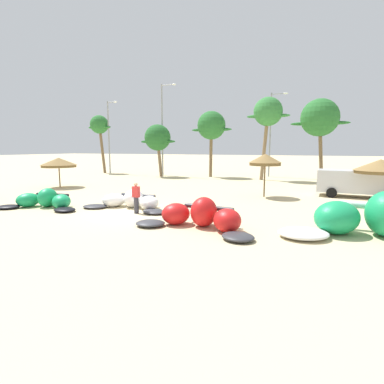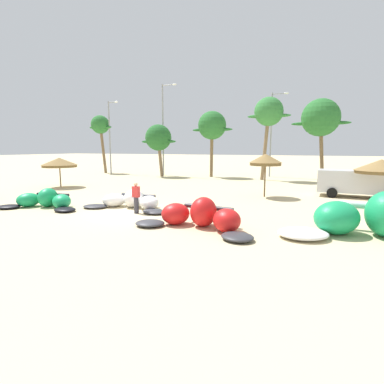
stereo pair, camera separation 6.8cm
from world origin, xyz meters
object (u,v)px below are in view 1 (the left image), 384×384
Objects in this scene: person_near_kites at (136,198)px; palm_leftmost at (99,126)px; beach_umbrella_near_van at (59,162)px; lamppost_west_center at (163,126)px; lamppost_east_center at (271,131)px; parked_van at (356,181)px; lamppost_west at (109,134)px; palm_center_right at (320,118)px; palm_center_left at (268,113)px; beach_umbrella_near_palms at (380,166)px; palm_left_of_gap at (211,126)px; kite_center at (200,217)px; beach_umbrella_middle at (265,160)px; kite_left_of_center at (131,201)px; kite_left at (45,200)px; palm_left at (158,138)px.

palm_leftmost is (-18.86, 20.04, 5.44)m from person_near_kites.
beach_umbrella_near_van is 13.70m from person_near_kites.
lamppost_west_center is 12.78m from lamppost_east_center.
palm_leftmost reaches higher than person_near_kites.
lamppost_west is at bearing 161.17° from parked_van.
lamppost_west_center is at bearing -1.15° from lamppost_west.
palm_center_left is at bearing -163.72° from palm_center_right.
beach_umbrella_near_van reaches higher than parked_van.
palm_center_right is at bearing 109.18° from beach_umbrella_near_palms.
palm_left_of_gap reaches higher than person_near_kites.
person_near_kites reaches higher than kite_center.
lamppost_east_center is at bearing 92.32° from kite_center.
beach_umbrella_middle is 0.36× the size of palm_center_right.
parked_van is 0.54× the size of lamppost_east_center.
lamppost_west is (-16.26, 19.02, 4.81)m from kite_left_of_center.
palm_center_right reaches higher than beach_umbrella_middle.
palm_center_right is (20.27, 14.45, 4.20)m from beach_umbrella_near_van.
lamppost_west_center is at bearing 99.67° from kite_left.
palm_left is 2.07m from lamppost_west_center.
palm_left_of_gap reaches higher than parked_van.
lamppost_west_center reaches higher than parked_van.
kite_left is 3.09× the size of person_near_kites.
kite_left_of_center is at bearing -100.55° from lamppost_east_center.
kite_left is 0.53× the size of lamppost_west.
lamppost_east_center is (-2.02, 15.38, 2.77)m from beach_umbrella_middle.
kite_center is at bearing -3.69° from kite_left.
kite_left is 20.67m from beach_umbrella_near_palms.
palm_left_of_gap reaches higher than kite_center.
lamppost_west reaches higher than palm_left.
beach_umbrella_middle is 6.45m from parked_van.
beach_umbrella_near_van is 24.40m from beach_umbrella_near_palms.
beach_umbrella_near_palms is 1.97× the size of person_near_kites.
beach_umbrella_near_van is at bearing -103.39° from palm_left.
beach_umbrella_near_palms is at bearing 12.55° from beach_umbrella_middle.
beach_umbrella_near_palms is at bearing 30.15° from kite_left.
kite_left_of_center is at bearing -131.59° from beach_umbrella_middle.
palm_left is (-8.11, 17.43, 4.10)m from kite_left_of_center.
lamppost_west_center is (8.14, -0.16, 0.79)m from lamppost_west.
parked_van is (6.81, 11.84, 0.60)m from kite_center.
palm_left_of_gap is 14.10m from lamppost_west.
beach_umbrella_near_van is at bearing -172.52° from beach_umbrella_near_palms.
palm_left reaches higher than parked_van.
beach_umbrella_middle is (10.78, 8.78, 2.16)m from kite_left.
kite_left is 0.65× the size of palm_leftmost.
beach_umbrella_near_van is 14.34m from lamppost_west_center.
beach_umbrella_middle is at bearing -36.23° from palm_left.
lamppost_west_center reaches higher than palm_center_left.
person_near_kites is 0.17× the size of lamppost_west.
beach_umbrella_near_van is at bearing -63.40° from palm_leftmost.
lamppost_west is (-22.44, 12.06, 2.64)m from beach_umbrella_middle.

